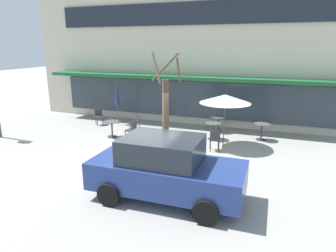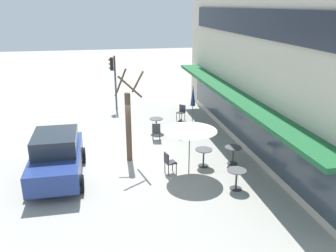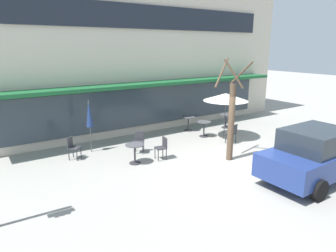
# 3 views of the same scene
# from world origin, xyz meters

# --- Properties ---
(ground_plane) EXTENTS (80.00, 80.00, 0.00)m
(ground_plane) POSITION_xyz_m (0.00, 0.00, 0.00)
(ground_plane) COLOR #9E9B93
(building_facade) EXTENTS (18.59, 9.10, 7.88)m
(building_facade) POSITION_xyz_m (0.00, 9.97, 3.94)
(building_facade) COLOR beige
(building_facade) RESTS_ON ground
(cafe_table_near_wall) EXTENTS (0.70, 0.70, 0.76)m
(cafe_table_near_wall) POSITION_xyz_m (1.86, 3.66, 0.52)
(cafe_table_near_wall) COLOR #333338
(cafe_table_near_wall) RESTS_ON ground
(cafe_table_streetside) EXTENTS (0.70, 0.70, 0.76)m
(cafe_table_streetside) POSITION_xyz_m (-2.61, 2.39, 0.52)
(cafe_table_streetside) COLOR #333338
(cafe_table_streetside) RESTS_ON ground
(cafe_table_by_tree) EXTENTS (0.70, 0.70, 0.76)m
(cafe_table_by_tree) POSITION_xyz_m (1.87, 4.93, 0.52)
(cafe_table_by_tree) COLOR #333338
(cafe_table_by_tree) RESTS_ON ground
(cafe_table_mid_patio) EXTENTS (0.70, 0.70, 0.76)m
(cafe_table_mid_patio) POSITION_xyz_m (3.95, 4.28, 0.52)
(cafe_table_mid_patio) COLOR #333338
(cafe_table_mid_patio) RESTS_ON ground
(patio_umbrella_green_folded) EXTENTS (0.28, 0.28, 2.20)m
(patio_umbrella_green_folded) POSITION_xyz_m (-3.53, 4.59, 1.63)
(patio_umbrella_green_folded) COLOR #4C4C51
(patio_umbrella_green_folded) RESTS_ON ground
(patio_umbrella_cream_folded) EXTENTS (2.10, 2.10, 2.20)m
(patio_umbrella_cream_folded) POSITION_xyz_m (2.47, 2.89, 2.02)
(patio_umbrella_cream_folded) COLOR #4C4C51
(patio_umbrella_cream_folded) RESTS_ON ground
(cafe_chair_0) EXTENTS (0.57, 0.57, 0.89)m
(cafe_chair_0) POSITION_xyz_m (-4.42, 4.16, 0.53)
(cafe_chair_0) COLOR #333338
(cafe_chair_0) RESTS_ON ground
(cafe_chair_1) EXTENTS (0.46, 0.46, 0.89)m
(cafe_chair_1) POSITION_xyz_m (-1.48, 2.22, 0.53)
(cafe_chair_1) COLOR #333338
(cafe_chair_1) RESTS_ON ground
(cafe_chair_2) EXTENTS (0.56, 0.56, 0.89)m
(cafe_chair_2) POSITION_xyz_m (-1.87, 3.40, 0.53)
(cafe_chair_2) COLOR #333338
(cafe_chair_2) RESTS_ON ground
(cafe_chair_3) EXTENTS (0.49, 0.49, 0.89)m
(cafe_chair_3) POSITION_xyz_m (2.26, 2.12, 0.53)
(cafe_chair_3) COLOR #333338
(cafe_chair_3) RESTS_ON ground
(parked_sedan) EXTENTS (4.21, 2.05, 1.76)m
(parked_sedan) POSITION_xyz_m (1.75, -2.16, 0.88)
(parked_sedan) COLOR navy
(parked_sedan) RESTS_ON ground
(street_tree) EXTENTS (1.25, 1.21, 3.90)m
(street_tree) POSITION_xyz_m (0.68, 0.72, 1.72)
(street_tree) COLOR brown
(street_tree) RESTS_ON ground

